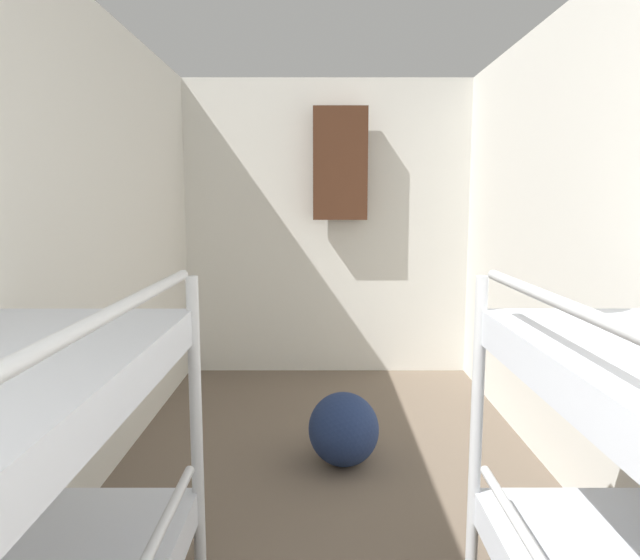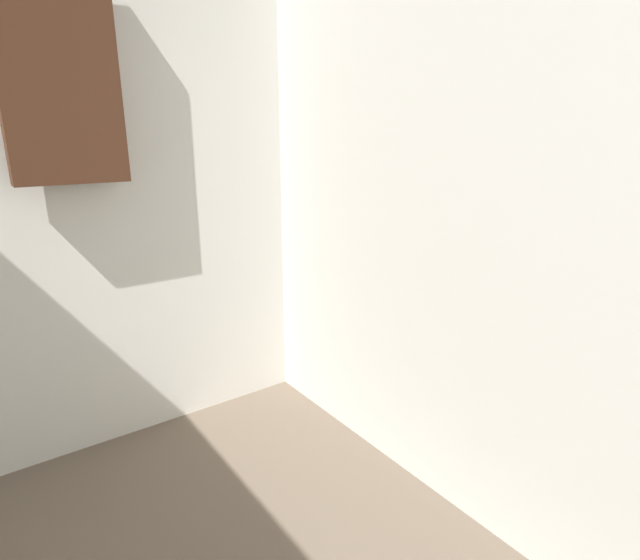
% 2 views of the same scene
% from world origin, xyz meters
% --- Properties ---
extents(wall_back, '(2.50, 0.06, 2.46)m').
position_xyz_m(wall_back, '(0.00, 5.29, 1.23)').
color(wall_back, silver).
rests_on(wall_back, ground_plane).
extents(hanging_coat, '(0.44, 0.12, 0.90)m').
position_xyz_m(hanging_coat, '(0.10, 5.14, 1.76)').
color(hanging_coat, '#472819').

